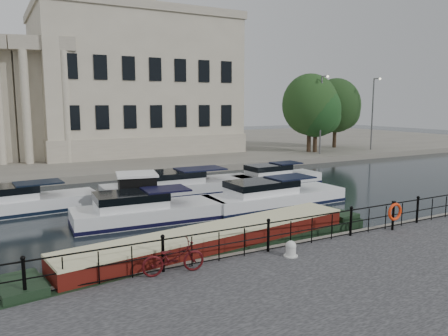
# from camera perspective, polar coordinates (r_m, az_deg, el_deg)

# --- Properties ---
(ground_plane) EXTENTS (160.00, 160.00, 0.00)m
(ground_plane) POSITION_cam_1_polar(r_m,az_deg,el_deg) (18.06, 1.66, -10.40)
(ground_plane) COLOR black
(ground_plane) RESTS_ON ground
(far_bank) EXTENTS (120.00, 42.00, 0.55)m
(far_bank) POSITION_cam_1_polar(r_m,az_deg,el_deg) (54.73, -19.32, 2.16)
(far_bank) COLOR #6B665B
(far_bank) RESTS_ON ground_plane
(railing) EXTENTS (24.14, 0.14, 1.22)m
(railing) POSITION_cam_1_polar(r_m,az_deg,el_deg) (15.88, 5.81, -8.57)
(railing) COLOR black
(railing) RESTS_ON near_quay
(civic_building) EXTENTS (53.55, 31.84, 16.85)m
(civic_building) POSITION_cam_1_polar(r_m,az_deg,el_deg) (50.07, -20.03, 9.34)
(civic_building) COLOR #ADA38C
(civic_building) RESTS_ON far_bank
(lamp_posts) EXTENTS (8.24, 1.55, 8.07)m
(lamp_posts) POSITION_cam_1_polar(r_m,az_deg,el_deg) (49.56, 15.91, 6.95)
(lamp_posts) COLOR #59595B
(lamp_posts) RESTS_ON far_bank
(bicycle) EXTENTS (2.06, 0.88, 1.05)m
(bicycle) POSITION_cam_1_polar(r_m,az_deg,el_deg) (13.97, -6.64, -11.54)
(bicycle) COLOR #420B0E
(bicycle) RESTS_ON near_quay
(mooring_bollard) EXTENTS (0.50, 0.50, 0.56)m
(mooring_bollard) POSITION_cam_1_polar(r_m,az_deg,el_deg) (15.62, 8.72, -10.41)
(mooring_bollard) COLOR silver
(mooring_bollard) RESTS_ON near_quay
(life_ring_post) EXTENTS (0.76, 0.20, 1.24)m
(life_ring_post) POSITION_cam_1_polar(r_m,az_deg,el_deg) (19.64, 21.39, -5.41)
(life_ring_post) COLOR black
(life_ring_post) RESTS_ON near_quay
(narrowboat) EXTENTS (15.26, 4.00, 1.55)m
(narrowboat) POSITION_cam_1_polar(r_m,az_deg,el_deg) (16.78, -1.00, -10.58)
(narrowboat) COLOR black
(narrowboat) RESTS_ON ground_plane
(harbour_hut) EXTENTS (3.32, 2.95, 2.18)m
(harbour_hut) POSITION_cam_1_polar(r_m,az_deg,el_deg) (24.13, -11.27, -3.38)
(harbour_hut) COLOR #6B665B
(harbour_hut) RESTS_ON ground_plane
(cabin_cruisers) EXTENTS (24.30, 8.59, 1.99)m
(cabin_cruisers) POSITION_cam_1_polar(r_m,az_deg,el_deg) (26.09, -5.48, -3.67)
(cabin_cruisers) COLOR white
(cabin_cruisers) RESTS_ON ground_plane
(trees) EXTENTS (11.77, 8.40, 8.47)m
(trees) POSITION_cam_1_polar(r_m,az_deg,el_deg) (50.47, 12.78, 7.63)
(trees) COLOR black
(trees) RESTS_ON far_bank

